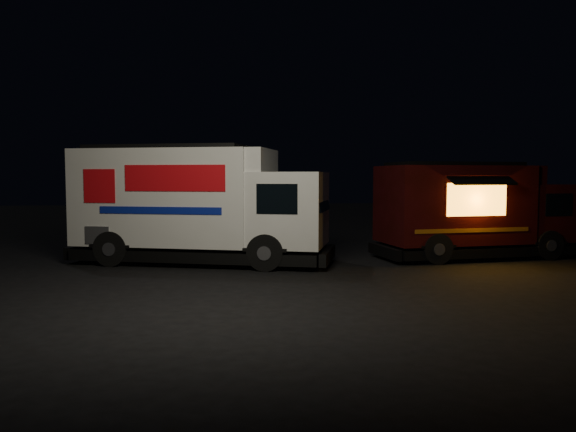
# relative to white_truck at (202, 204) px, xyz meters

# --- Properties ---
(ground) EXTENTS (80.00, 80.00, 0.00)m
(ground) POSITION_rel_white_truck_xyz_m (1.61, -3.14, -1.78)
(ground) COLOR black
(ground) RESTS_ON ground
(white_truck) EXTENTS (8.31, 5.07, 3.57)m
(white_truck) POSITION_rel_white_truck_xyz_m (0.00, 0.00, 0.00)
(white_truck) COLOR silver
(white_truck) RESTS_ON ground
(red_truck) EXTENTS (6.81, 3.05, 3.08)m
(red_truck) POSITION_rel_white_truck_xyz_m (8.81, -0.14, -0.25)
(red_truck) COLOR black
(red_truck) RESTS_ON ground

